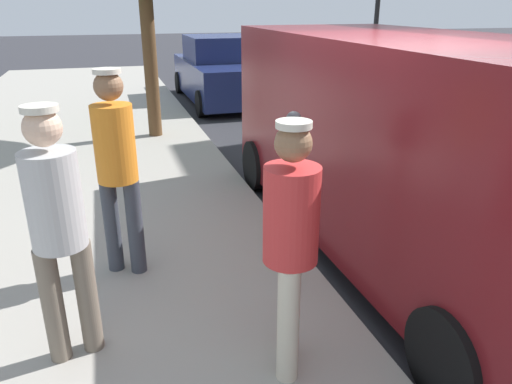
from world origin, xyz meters
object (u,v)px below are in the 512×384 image
(pedestrian_in_orange, at_px, (116,161))
(pedestrian_in_gray, at_px, (58,222))
(parked_sedan_behind, at_px, (221,73))
(pedestrian_in_red, at_px, (291,237))
(parked_van, at_px, (409,140))
(parking_meter_near, at_px, (292,173))

(pedestrian_in_orange, bearing_deg, pedestrian_in_gray, 69.49)
(pedestrian_in_gray, relative_size, parked_sedan_behind, 0.39)
(pedestrian_in_red, xyz_separation_m, pedestrian_in_orange, (0.96, -1.62, 0.08))
(parked_van, relative_size, parked_sedan_behind, 1.18)
(parked_van, bearing_deg, parked_sedan_behind, -90.45)
(parked_van, height_order, parked_sedan_behind, parked_van)
(parking_meter_near, relative_size, pedestrian_in_orange, 0.84)
(parked_van, xyz_separation_m, parked_sedan_behind, (-0.07, -8.54, -0.41))
(pedestrian_in_gray, distance_m, parked_sedan_behind, 10.13)
(parking_meter_near, height_order, pedestrian_in_red, pedestrian_in_red)
(parking_meter_near, bearing_deg, parked_sedan_behind, -99.67)
(parking_meter_near, distance_m, pedestrian_in_gray, 1.76)
(pedestrian_in_orange, relative_size, parked_sedan_behind, 0.41)
(parking_meter_near, relative_size, pedestrian_in_red, 0.91)
(pedestrian_in_red, bearing_deg, parked_van, -139.62)
(pedestrian_in_orange, distance_m, parked_van, 2.82)
(parking_meter_near, bearing_deg, parked_van, -156.39)
(pedestrian_in_red, bearing_deg, pedestrian_in_orange, -59.40)
(pedestrian_in_orange, xyz_separation_m, parked_van, (-2.82, 0.03, -0.04))
(parking_meter_near, xyz_separation_m, pedestrian_in_gray, (1.72, 0.38, -0.03))
(parking_meter_near, height_order, pedestrian_in_gray, pedestrian_in_gray)
(parked_van, bearing_deg, parking_meter_near, 23.61)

